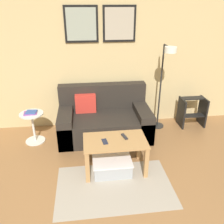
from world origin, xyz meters
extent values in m
cube|color=tan|center=(0.00, 3.22, 1.27)|extent=(5.60, 0.06, 2.55)
cube|color=black|center=(-0.13, 3.18, 1.85)|extent=(0.56, 0.02, 0.58)
cube|color=#939E8E|center=(-0.13, 3.17, 1.85)|extent=(0.49, 0.01, 0.51)
cube|color=black|center=(0.51, 3.18, 1.85)|extent=(0.56, 0.02, 0.58)
cube|color=#ADA38E|center=(0.51, 3.17, 1.85)|extent=(0.49, 0.01, 0.51)
cube|color=#A39989|center=(0.19, 1.37, 0.00)|extent=(1.49, 0.94, 0.01)
cube|color=#28231E|center=(0.19, 2.69, 0.20)|extent=(1.57, 0.91, 0.40)
cube|color=#28231E|center=(0.19, 3.05, 0.62)|extent=(1.57, 0.20, 0.45)
cube|color=#28231E|center=(-0.48, 2.69, 0.26)|extent=(0.24, 0.91, 0.52)
cube|color=#28231E|center=(0.85, 2.69, 0.26)|extent=(0.24, 0.91, 0.52)
cube|color=red|center=(-0.13, 2.88, 0.56)|extent=(0.36, 0.14, 0.32)
cube|color=#AD7F4C|center=(0.24, 1.73, 0.47)|extent=(0.86, 0.52, 0.02)
cube|color=#AD7F4C|center=(-0.15, 1.51, 0.23)|extent=(0.06, 0.06, 0.46)
cube|color=#AD7F4C|center=(0.64, 1.51, 0.23)|extent=(0.06, 0.06, 0.46)
cube|color=#AD7F4C|center=(-0.15, 1.95, 0.23)|extent=(0.06, 0.06, 0.46)
cube|color=#AD7F4C|center=(0.64, 1.95, 0.23)|extent=(0.06, 0.06, 0.46)
cube|color=#9EA3A8|center=(0.19, 1.69, 0.10)|extent=(0.51, 0.41, 0.19)
cube|color=silver|center=(0.19, 1.69, 0.20)|extent=(0.54, 0.44, 0.02)
cylinder|color=black|center=(1.22, 2.91, 0.01)|extent=(0.25, 0.25, 0.02)
cylinder|color=black|center=(1.22, 2.91, 0.78)|extent=(0.03, 0.03, 1.52)
cylinder|color=black|center=(1.22, 2.75, 1.54)|extent=(0.02, 0.31, 0.02)
cylinder|color=white|center=(1.22, 2.60, 1.51)|extent=(0.19, 0.19, 0.09)
cylinder|color=silver|center=(-1.02, 2.64, 0.01)|extent=(0.33, 0.33, 0.01)
cylinder|color=silver|center=(-1.02, 2.64, 0.26)|extent=(0.04, 0.04, 0.50)
cylinder|color=silver|center=(-1.02, 2.64, 0.52)|extent=(0.39, 0.39, 0.02)
cube|color=#8C4C93|center=(-1.03, 2.64, 0.54)|extent=(0.23, 0.20, 0.02)
cube|color=#335199|center=(-1.01, 2.64, 0.56)|extent=(0.18, 0.17, 0.02)
cube|color=#232328|center=(0.38, 1.80, 0.49)|extent=(0.08, 0.16, 0.02)
cube|color=#1E2338|center=(0.10, 1.71, 0.48)|extent=(0.08, 0.15, 0.01)
cube|color=black|center=(1.67, 2.87, 0.27)|extent=(0.03, 0.33, 0.55)
cube|color=black|center=(2.09, 2.87, 0.27)|extent=(0.03, 0.33, 0.55)
cube|color=black|center=(1.88, 2.82, 0.23)|extent=(0.40, 0.15, 0.02)
cube|color=black|center=(1.88, 2.93, 0.54)|extent=(0.40, 0.15, 0.02)
camera|label=1|loc=(-0.14, -0.99, 2.19)|focal=38.00mm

